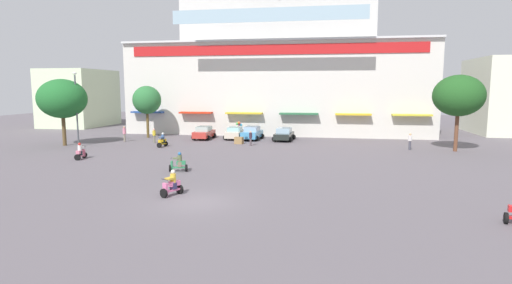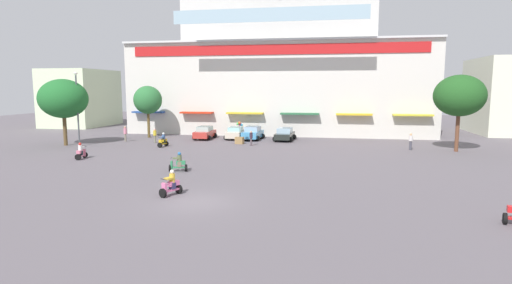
# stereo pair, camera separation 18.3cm
# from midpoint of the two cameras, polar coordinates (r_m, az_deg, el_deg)

# --- Properties ---
(ground_plane) EXTENTS (128.00, 128.00, 0.00)m
(ground_plane) POSITION_cam_midpoint_polar(r_m,az_deg,el_deg) (34.55, -1.59, -2.55)
(ground_plane) COLOR #60585F
(colonial_building) EXTENTS (39.38, 17.07, 21.88)m
(colonial_building) POSITION_cam_midpoint_polar(r_m,az_deg,el_deg) (57.04, 3.12, 11.01)
(colonial_building) COLOR silver
(colonial_building) RESTS_ON ground
(flank_building_left) EXTENTS (8.18, 11.02, 8.90)m
(flank_building_left) POSITION_cam_midpoint_polar(r_m,az_deg,el_deg) (71.36, -23.49, 5.65)
(flank_building_left) COLOR beige
(flank_building_left) RESTS_ON ground
(plaza_tree_0) EXTENTS (3.44, 3.30, 6.31)m
(plaza_tree_0) POSITION_cam_midpoint_polar(r_m,az_deg,el_deg) (51.63, -15.10, 5.67)
(plaza_tree_0) COLOR brown
(plaza_tree_0) RESTS_ON ground
(plaza_tree_1) EXTENTS (4.71, 4.49, 7.31)m
(plaza_tree_1) POSITION_cam_midpoint_polar(r_m,az_deg,el_deg) (43.31, 26.35, 5.81)
(plaza_tree_1) COLOR brown
(plaza_tree_1) RESTS_ON ground
(plaza_tree_2) EXTENTS (5.17, 4.57, 6.99)m
(plaza_tree_2) POSITION_cam_midpoint_polar(r_m,az_deg,el_deg) (47.41, -25.56, 5.47)
(plaza_tree_2) COLOR brown
(plaza_tree_2) RESTS_ON ground
(parked_car_0) EXTENTS (2.32, 4.07, 1.53)m
(parked_car_0) POSITION_cam_midpoint_polar(r_m,az_deg,el_deg) (49.05, -7.38, 1.30)
(parked_car_0) COLOR #B8352D
(parked_car_0) RESTS_ON ground
(parked_car_1) EXTENTS (2.49, 4.39, 1.45)m
(parked_car_1) POSITION_cam_midpoint_polar(r_m,az_deg,el_deg) (48.88, -3.07, 1.30)
(parked_car_1) COLOR beige
(parked_car_1) RESTS_ON ground
(parked_car_2) EXTENTS (2.57, 4.15, 1.57)m
(parked_car_2) POSITION_cam_midpoint_polar(r_m,az_deg,el_deg) (48.12, -0.66, 1.26)
(parked_car_2) COLOR #4391C5
(parked_car_2) RESTS_ON ground
(parked_car_3) EXTENTS (2.55, 4.21, 1.48)m
(parked_car_3) POSITION_cam_midpoint_polar(r_m,az_deg,el_deg) (47.36, 3.83, 1.10)
(parked_car_3) COLOR black
(parked_car_3) RESTS_ON ground
(scooter_rider_0) EXTENTS (0.73, 1.42, 1.49)m
(scooter_rider_0) POSITION_cam_midpoint_polar(r_m,az_deg,el_deg) (43.27, -13.05, 0.13)
(scooter_rider_0) COLOR black
(scooter_rider_0) RESTS_ON ground
(scooter_rider_2) EXTENTS (1.08, 1.39, 1.49)m
(scooter_rider_2) POSITION_cam_midpoint_polar(r_m,az_deg,el_deg) (23.70, -11.87, -5.91)
(scooter_rider_2) COLOR black
(scooter_rider_2) RESTS_ON ground
(scooter_rider_3) EXTENTS (0.72, 1.47, 1.45)m
(scooter_rider_3) POSITION_cam_midpoint_polar(r_m,az_deg,el_deg) (38.07, -23.44, -1.33)
(scooter_rider_3) COLOR black
(scooter_rider_3) RESTS_ON ground
(scooter_rider_4) EXTENTS (1.38, 0.82, 1.45)m
(scooter_rider_4) POSITION_cam_midpoint_polar(r_m,az_deg,el_deg) (30.29, -10.94, -2.98)
(scooter_rider_4) COLOR black
(scooter_rider_4) RESTS_ON ground
(pedestrian_0) EXTENTS (0.47, 0.47, 1.59)m
(pedestrian_0) POSITION_cam_midpoint_polar(r_m,az_deg,el_deg) (43.00, -0.89, 0.68)
(pedestrian_0) COLOR #53464C
(pedestrian_0) RESTS_ON ground
(pedestrian_1) EXTENTS (0.53, 0.53, 1.67)m
(pedestrian_1) POSITION_cam_midpoint_polar(r_m,az_deg,el_deg) (42.78, 20.60, 0.21)
(pedestrian_1) COLOR #43424E
(pedestrian_1) RESTS_ON ground
(pedestrian_2) EXTENTS (0.40, 0.40, 1.59)m
(pedestrian_2) POSITION_cam_midpoint_polar(r_m,az_deg,el_deg) (46.57, -14.15, 0.97)
(pedestrian_2) COLOR slate
(pedestrian_2) RESTS_ON ground
(pedestrian_3) EXTENTS (0.37, 0.37, 1.75)m
(pedestrian_3) POSITION_cam_midpoint_polar(r_m,az_deg,el_deg) (48.68, -18.02, 1.23)
(pedestrian_3) COLOR gray
(pedestrian_3) RESTS_ON ground
(streetlamp_near) EXTENTS (0.40, 0.40, 7.69)m
(streetlamp_near) POSITION_cam_midpoint_polar(r_m,az_deg,el_deg) (46.29, -23.91, 4.89)
(streetlamp_near) COLOR #474C51
(streetlamp_near) RESTS_ON ground
(balloon_vendor_cart) EXTENTS (0.99, 0.81, 2.49)m
(balloon_vendor_cart) POSITION_cam_midpoint_polar(r_m,az_deg,el_deg) (44.46, -2.51, 0.85)
(balloon_vendor_cart) COLOR olive
(balloon_vendor_cart) RESTS_ON ground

